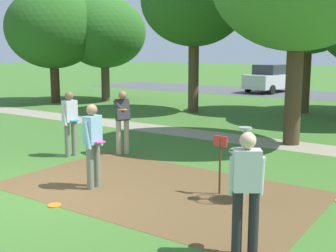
% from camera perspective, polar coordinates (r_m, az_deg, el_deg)
% --- Properties ---
extents(ground_plane, '(160.00, 160.00, 0.00)m').
position_cam_1_polar(ground_plane, '(8.78, -16.23, -8.82)').
color(ground_plane, '#3D6B28').
extents(dirt_tee_pad, '(6.19, 3.66, 0.01)m').
position_cam_1_polar(dirt_tee_pad, '(8.84, -1.32, -8.25)').
color(dirt_tee_pad, brown).
rests_on(dirt_tee_pad, ground).
extents(disc_golf_basket, '(0.98, 0.58, 1.39)m').
position_cam_1_polar(disc_golf_basket, '(8.13, 9.61, -4.52)').
color(disc_golf_basket, '#9E9EA3').
rests_on(disc_golf_basket, ground).
extents(player_foreground_watching, '(0.48, 0.45, 1.71)m').
position_cam_1_polar(player_foreground_watching, '(5.91, 10.22, -7.87)').
color(player_foreground_watching, '#232328').
rests_on(player_foreground_watching, ground).
extents(player_throwing, '(0.81, 0.95, 1.71)m').
position_cam_1_polar(player_throwing, '(11.63, -5.99, 1.06)').
color(player_throwing, tan).
rests_on(player_throwing, ground).
extents(player_waiting_left, '(0.41, 0.48, 1.71)m').
position_cam_1_polar(player_waiting_left, '(11.62, -12.70, 0.78)').
color(player_waiting_left, slate).
rests_on(player_waiting_left, ground).
extents(player_waiting_right, '(0.42, 0.48, 1.71)m').
position_cam_1_polar(player_waiting_right, '(8.82, -9.80, -1.97)').
color(player_waiting_right, slate).
rests_on(player_waiting_right, ground).
extents(frisbee_mid_grass, '(0.24, 0.24, 0.02)m').
position_cam_1_polar(frisbee_mid_grass, '(8.20, -14.66, -10.01)').
color(frisbee_mid_grass, orange).
rests_on(frisbee_mid_grass, ground).
extents(tree_mid_left, '(4.32, 4.32, 6.27)m').
position_cam_1_polar(tree_mid_left, '(20.45, 17.95, 14.03)').
color(tree_mid_left, '#4C3823').
rests_on(tree_mid_left, ground).
extents(tree_mid_center, '(4.50, 4.50, 5.63)m').
position_cam_1_polar(tree_mid_center, '(24.29, -8.34, 12.00)').
color(tree_mid_center, brown).
rests_on(tree_mid_center, ground).
extents(tree_mid_right, '(4.68, 4.68, 6.90)m').
position_cam_1_polar(tree_mid_right, '(19.74, 3.45, 16.05)').
color(tree_mid_right, '#4C3823').
rests_on(tree_mid_right, ground).
extents(tree_far_left, '(4.86, 4.86, 5.95)m').
position_cam_1_polar(tree_far_left, '(23.99, -14.87, 12.20)').
color(tree_far_left, '#422D1E').
rests_on(tree_far_left, ground).
extents(parked_car_leftmost, '(2.48, 4.44, 1.84)m').
position_cam_1_polar(parked_car_leftmost, '(29.94, 13.33, 6.08)').
color(parked_car_leftmost, silver).
rests_on(parked_car_leftmost, ground).
extents(gravel_path, '(40.00, 1.39, 0.00)m').
position_cam_1_polar(gravel_path, '(14.22, 6.62, -1.37)').
color(gravel_path, gray).
rests_on(gravel_path, ground).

